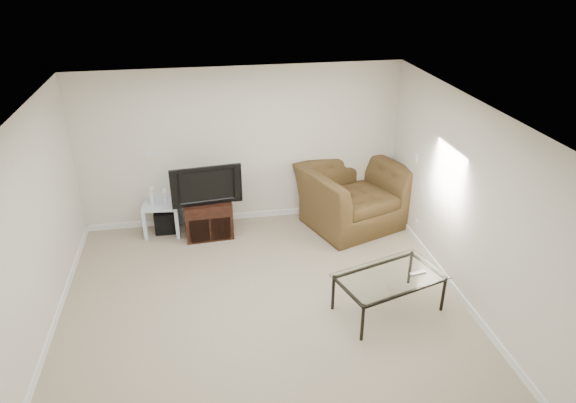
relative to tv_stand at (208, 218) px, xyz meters
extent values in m
plane|color=tan|center=(0.60, -2.05, -0.30)|extent=(5.00, 5.00, 0.00)
plane|color=white|center=(0.60, -2.05, 2.20)|extent=(5.00, 5.00, 0.00)
cube|color=silver|center=(0.60, 0.45, 0.95)|extent=(5.00, 0.02, 2.50)
cube|color=silver|center=(-1.90, -2.05, 0.95)|extent=(0.02, 5.00, 2.50)
cube|color=silver|center=(3.10, -2.05, 0.95)|extent=(0.02, 5.00, 2.50)
cube|color=white|center=(-0.80, 0.44, 0.95)|extent=(0.12, 0.02, 0.12)
cube|color=white|center=(3.09, -0.45, 0.95)|extent=(0.02, 0.09, 0.13)
cube|color=white|center=(3.09, -0.75, 0.00)|extent=(0.02, 0.08, 0.12)
cube|color=black|center=(0.00, -0.04, 0.20)|extent=(0.39, 0.29, 0.05)
imported|color=black|center=(0.00, -0.03, 0.60)|extent=(0.99, 0.29, 0.60)
cube|color=black|center=(-0.65, 0.25, -0.11)|extent=(0.34, 0.34, 0.34)
cube|color=white|center=(-0.82, 0.22, 0.34)|extent=(0.06, 0.17, 0.24)
cube|color=silver|center=(-0.63, 0.20, 0.32)|extent=(0.06, 0.15, 0.21)
imported|color=brown|center=(2.30, 0.00, 0.36)|extent=(1.74, 1.43, 1.31)
cube|color=#B2B2B7|center=(2.44, -2.27, 0.22)|extent=(0.21, 0.09, 0.02)
camera|label=1|loc=(-0.01, -7.06, 3.76)|focal=32.00mm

